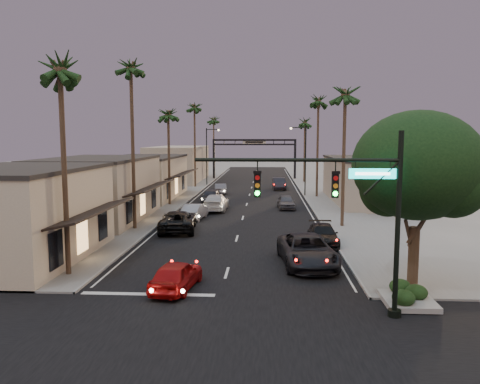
# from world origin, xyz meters

# --- Properties ---
(ground) EXTENTS (200.00, 200.00, 0.00)m
(ground) POSITION_xyz_m (0.00, 40.00, 0.00)
(ground) COLOR slate
(ground) RESTS_ON ground
(road) EXTENTS (14.00, 120.00, 0.02)m
(road) POSITION_xyz_m (0.00, 45.00, 0.00)
(road) COLOR black
(road) RESTS_ON ground
(cross_street) EXTENTS (80.00, 12.00, 0.02)m
(cross_street) POSITION_xyz_m (0.00, 0.00, 0.00)
(cross_street) COLOR black
(cross_street) RESTS_ON ground
(sidewalk_left) EXTENTS (5.00, 92.00, 0.12)m
(sidewalk_left) POSITION_xyz_m (-9.50, 52.00, 0.06)
(sidewalk_left) COLOR slate
(sidewalk_left) RESTS_ON ground
(sidewalk_right) EXTENTS (5.00, 92.00, 0.12)m
(sidewalk_right) POSITION_xyz_m (9.50, 52.00, 0.06)
(sidewalk_right) COLOR slate
(sidewalk_right) RESTS_ON ground
(storefront_near) EXTENTS (8.00, 12.00, 5.50)m
(storefront_near) POSITION_xyz_m (-13.00, 12.00, 2.75)
(storefront_near) COLOR tan
(storefront_near) RESTS_ON ground
(storefront_mid) EXTENTS (8.00, 14.00, 5.50)m
(storefront_mid) POSITION_xyz_m (-13.00, 26.00, 2.75)
(storefront_mid) COLOR gray
(storefront_mid) RESTS_ON ground
(storefront_far) EXTENTS (8.00, 16.00, 5.00)m
(storefront_far) POSITION_xyz_m (-13.00, 42.00, 2.50)
(storefront_far) COLOR tan
(storefront_far) RESTS_ON ground
(storefront_dist) EXTENTS (8.00, 20.00, 6.00)m
(storefront_dist) POSITION_xyz_m (-13.00, 65.00, 3.00)
(storefront_dist) COLOR gray
(storefront_dist) RESTS_ON ground
(building_right) EXTENTS (8.00, 18.00, 5.00)m
(building_right) POSITION_xyz_m (14.00, 40.00, 2.50)
(building_right) COLOR gray
(building_right) RESTS_ON ground
(traffic_signal) EXTENTS (8.51, 0.22, 7.80)m
(traffic_signal) POSITION_xyz_m (5.69, 4.00, 5.08)
(traffic_signal) COLOR black
(traffic_signal) RESTS_ON ground
(corner_tree) EXTENTS (6.20, 6.20, 8.80)m
(corner_tree) POSITION_xyz_m (9.48, 7.45, 5.98)
(corner_tree) COLOR #38281C
(corner_tree) RESTS_ON ground
(planter) EXTENTS (2.20, 2.60, 0.24)m
(planter) POSITION_xyz_m (8.60, 5.50, 0.00)
(planter) COLOR gray
(planter) RESTS_ON ground
(arch) EXTENTS (15.20, 0.40, 7.27)m
(arch) POSITION_xyz_m (0.00, 70.00, 5.53)
(arch) COLOR black
(arch) RESTS_ON ground
(streetlight_right) EXTENTS (2.13, 0.30, 9.00)m
(streetlight_right) POSITION_xyz_m (6.92, 45.00, 5.33)
(streetlight_right) COLOR black
(streetlight_right) RESTS_ON ground
(streetlight_left) EXTENTS (2.13, 0.30, 9.00)m
(streetlight_left) POSITION_xyz_m (-6.92, 58.00, 5.33)
(streetlight_left) COLOR black
(streetlight_left) RESTS_ON ground
(palm_la) EXTENTS (3.20, 3.20, 13.20)m
(palm_la) POSITION_xyz_m (-8.60, 9.00, 11.44)
(palm_la) COLOR #38281C
(palm_la) RESTS_ON ground
(palm_lb) EXTENTS (3.20, 3.20, 15.20)m
(palm_lb) POSITION_xyz_m (-8.60, 22.00, 13.39)
(palm_lb) COLOR #38281C
(palm_lb) RESTS_ON ground
(palm_lc) EXTENTS (3.20, 3.20, 12.20)m
(palm_lc) POSITION_xyz_m (-8.60, 36.00, 10.47)
(palm_lc) COLOR #38281C
(palm_lc) RESTS_ON ground
(palm_ld) EXTENTS (3.20, 3.20, 14.20)m
(palm_ld) POSITION_xyz_m (-8.60, 55.00, 12.42)
(palm_ld) COLOR #38281C
(palm_ld) RESTS_ON ground
(palm_ra) EXTENTS (3.20, 3.20, 13.20)m
(palm_ra) POSITION_xyz_m (8.60, 24.00, 11.44)
(palm_ra) COLOR #38281C
(palm_ra) RESTS_ON ground
(palm_rb) EXTENTS (3.20, 3.20, 14.20)m
(palm_rb) POSITION_xyz_m (8.60, 44.00, 12.42)
(palm_rb) COLOR #38281C
(palm_rb) RESTS_ON ground
(palm_rc) EXTENTS (3.20, 3.20, 12.20)m
(palm_rc) POSITION_xyz_m (8.60, 64.00, 10.47)
(palm_rc) COLOR #38281C
(palm_rc) RESTS_ON ground
(palm_far) EXTENTS (3.20, 3.20, 13.20)m
(palm_far) POSITION_xyz_m (-8.30, 78.00, 11.44)
(palm_far) COLOR #38281C
(palm_far) RESTS_ON ground
(oncoming_red) EXTENTS (2.33, 4.54, 1.48)m
(oncoming_red) POSITION_xyz_m (-2.25, 7.00, 0.74)
(oncoming_red) COLOR #9C0B0B
(oncoming_red) RESTS_ON ground
(oncoming_pickup) EXTENTS (3.43, 6.28, 1.67)m
(oncoming_pickup) POSITION_xyz_m (-4.93, 21.51, 0.83)
(oncoming_pickup) COLOR black
(oncoming_pickup) RESTS_ON ground
(oncoming_silver) EXTENTS (2.05, 4.65, 1.48)m
(oncoming_silver) POSITION_xyz_m (-4.42, 27.01, 0.74)
(oncoming_silver) COLOR gray
(oncoming_silver) RESTS_ON ground
(oncoming_white) EXTENTS (2.45, 5.81, 1.68)m
(oncoming_white) POSITION_xyz_m (-3.03, 32.51, 0.84)
(oncoming_white) COLOR #B4B4B4
(oncoming_white) RESTS_ON ground
(oncoming_dgrey) EXTENTS (2.39, 5.13, 1.70)m
(oncoming_dgrey) POSITION_xyz_m (-4.04, 38.01, 0.85)
(oncoming_dgrey) COLOR black
(oncoming_dgrey) RESTS_ON ground
(oncoming_grey_far) EXTENTS (1.98, 4.37, 1.39)m
(oncoming_grey_far) POSITION_xyz_m (-3.93, 46.80, 0.70)
(oncoming_grey_far) COLOR #56555B
(oncoming_grey_far) RESTS_ON ground
(curbside_near) EXTENTS (3.56, 6.67, 1.78)m
(curbside_near) POSITION_xyz_m (4.61, 11.86, 0.89)
(curbside_near) COLOR black
(curbside_near) RESTS_ON ground
(curbside_black) EXTENTS (2.06, 4.88, 1.41)m
(curbside_black) POSITION_xyz_m (6.20, 17.36, 0.70)
(curbside_black) COLOR black
(curbside_black) RESTS_ON ground
(curbside_grey) EXTENTS (1.98, 4.35, 1.45)m
(curbside_grey) POSITION_xyz_m (4.29, 34.03, 0.72)
(curbside_grey) COLOR #48484D
(curbside_grey) RESTS_ON ground
(curbside_far) EXTENTS (2.02, 5.20, 1.69)m
(curbside_far) POSITION_xyz_m (4.07, 52.80, 0.84)
(curbside_far) COLOR black
(curbside_far) RESTS_ON ground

